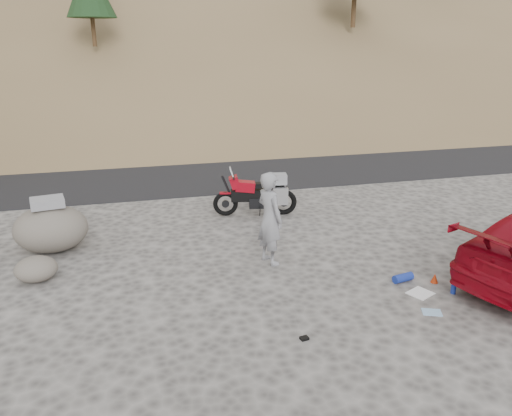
{
  "coord_description": "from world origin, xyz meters",
  "views": [
    {
      "loc": [
        -2.96,
        -8.7,
        4.41
      ],
      "look_at": [
        -0.42,
        1.15,
        1.0
      ],
      "focal_mm": 35.0,
      "sensor_mm": 36.0,
      "label": 1
    }
  ],
  "objects": [
    {
      "name": "ground",
      "position": [
        0.0,
        0.0,
        0.0
      ],
      "size": [
        140.0,
        140.0,
        0.0
      ],
      "primitive_type": "plane",
      "color": "#464341",
      "rests_on": "ground"
    },
    {
      "name": "road",
      "position": [
        0.0,
        9.0,
        0.0
      ],
      "size": [
        120.0,
        7.0,
        0.05
      ],
      "primitive_type": "cube",
      "color": "black",
      "rests_on": "ground"
    },
    {
      "name": "motorcycle",
      "position": [
        0.26,
        3.47,
        0.57
      ],
      "size": [
        2.22,
        0.86,
        1.33
      ],
      "rotation": [
        0.0,
        0.0,
        -0.17
      ],
      "color": "black",
      "rests_on": "ground"
    },
    {
      "name": "man",
      "position": [
        -0.29,
        0.51,
        0.0
      ],
      "size": [
        0.68,
        0.83,
        1.95
      ],
      "primitive_type": "imported",
      "rotation": [
        0.0,
        0.0,
        1.92
      ],
      "color": "gray",
      "rests_on": "ground"
    },
    {
      "name": "boulder",
      "position": [
        -4.76,
        2.3,
        0.53
      ],
      "size": [
        1.6,
        1.37,
        1.2
      ],
      "rotation": [
        0.0,
        0.0,
        -0.02
      ],
      "color": "#58524C",
      "rests_on": "ground"
    },
    {
      "name": "small_rock",
      "position": [
        -4.89,
        0.82,
        0.24
      ],
      "size": [
        0.94,
        0.88,
        0.48
      ],
      "rotation": [
        0.0,
        0.0,
        -0.21
      ],
      "color": "#58524C",
      "rests_on": "ground"
    },
    {
      "name": "gear_white_cloth",
      "position": [
        2.02,
        -1.52,
        0.01
      ],
      "size": [
        0.54,
        0.52,
        0.01
      ],
      "primitive_type": "cube",
      "rotation": [
        0.0,
        0.0,
        0.44
      ],
      "color": "white",
      "rests_on": "ground"
    },
    {
      "name": "gear_blue_mat",
      "position": [
        1.95,
        -1.0,
        0.08
      ],
      "size": [
        0.44,
        0.24,
        0.16
      ],
      "primitive_type": "cylinder",
      "rotation": [
        0.0,
        1.57,
        0.2
      ],
      "color": "navy",
      "rests_on": "ground"
    },
    {
      "name": "gear_bottle",
      "position": [
        2.6,
        -1.66,
        0.13
      ],
      "size": [
        0.12,
        0.12,
        0.25
      ],
      "primitive_type": "cylinder",
      "rotation": [
        0.0,
        0.0,
        0.39
      ],
      "color": "navy",
      "rests_on": "ground"
    },
    {
      "name": "gear_funnel",
      "position": [
        2.52,
        -1.19,
        0.09
      ],
      "size": [
        0.18,
        0.18,
        0.18
      ],
      "primitive_type": "cone",
      "rotation": [
        0.0,
        0.0,
        0.3
      ],
      "color": "#AC2C0B",
      "rests_on": "ground"
    },
    {
      "name": "gear_glove_b",
      "position": [
        -0.56,
        -2.39,
        0.02
      ],
      "size": [
        0.15,
        0.12,
        0.04
      ],
      "primitive_type": "cube",
      "rotation": [
        0.0,
        0.0,
        0.19
      ],
      "color": "black",
      "rests_on": "ground"
    },
    {
      "name": "gear_blue_cloth",
      "position": [
        1.84,
        -2.17,
        0.01
      ],
      "size": [
        0.39,
        0.34,
        0.01
      ],
      "primitive_type": "cube",
      "rotation": [
        0.0,
        0.0,
        -0.39
      ],
      "color": "#8FBADD",
      "rests_on": "ground"
    }
  ]
}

